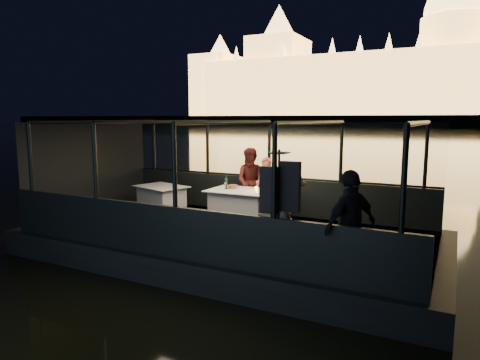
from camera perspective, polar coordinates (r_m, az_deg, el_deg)
The scene contains 29 objects.
river_water at distance 87.95m, azimuth 24.49°, elevation 5.59°, with size 500.00×500.00×0.00m, color black.
boat_hull at distance 9.31m, azimuth -1.14°, elevation -9.80°, with size 8.60×4.40×1.00m, color black.
boat_deck at distance 9.18m, azimuth -1.15°, elevation -6.95°, with size 8.00×4.00×0.04m, color black.
gunwale_port at distance 10.83m, azimuth 3.86°, elevation -2.07°, with size 8.00×0.08×0.90m, color black.
gunwale_starboard at distance 7.41m, azimuth -8.55°, elevation -6.96°, with size 8.00×0.08×0.90m, color black.
cabin_glass_port at distance 10.69m, azimuth 3.92°, elevation 4.01°, with size 8.00×0.02×1.40m, color #99B2B2, non-canonical shape.
cabin_glass_starboard at distance 7.20m, azimuth -8.74°, elevation 1.91°, with size 8.00×0.02×1.40m, color #99B2B2, non-canonical shape.
cabin_roof_glass at distance 8.86m, azimuth -1.19°, elevation 7.70°, with size 8.00×4.00×0.02m, color #99B2B2, non-canonical shape.
end_wall_fore at distance 11.38m, azimuth -19.20°, elevation 1.55°, with size 0.02×4.00×2.30m, color black, non-canonical shape.
end_wall_aft at distance 7.90m, azimuth 25.33°, elevation -1.54°, with size 0.02×4.00×2.30m, color black, non-canonical shape.
canopy_ribs at distance 8.94m, azimuth -1.17°, elevation 0.31°, with size 8.00×4.00×2.30m, color black, non-canonical shape.
embankment at distance 217.85m, azimuth 26.21°, elevation 6.87°, with size 400.00×140.00×6.00m, color #423D33.
parliament_building at distance 184.70m, azimuth 26.56°, elevation 15.49°, with size 220.00×32.00×60.00m, color #F2D18C, non-canonical shape.
dining_table_central at distance 9.80m, azimuth 0.06°, elevation -3.53°, with size 1.45×1.05×0.77m, color silver.
dining_table_aft at distance 11.11m, azimuth -10.42°, elevation -2.27°, with size 1.28×0.92×0.68m, color white.
chair_port_left at distance 10.43m, azimuth 1.80°, elevation -2.46°, with size 0.37×0.37×0.80m, color black.
chair_port_right at distance 10.00m, azimuth 3.43°, elevation -2.92°, with size 0.44×0.44×0.95m, color black.
coat_stand at distance 6.81m, azimuth 5.14°, elevation -4.37°, with size 0.53×0.42×1.90m, color black, non-canonical shape.
person_woman_coral at distance 10.26m, azimuth 3.52°, elevation -0.94°, with size 0.53×0.35×1.47m, color #CD694A.
person_man_maroon at distance 10.54m, azimuth 1.59°, elevation -0.69°, with size 0.80×0.62×1.67m, color #441613.
passenger_stripe at distance 7.05m, azimuth 6.53°, elevation -4.37°, with size 1.00×0.56×1.55m, color white.
passenger_dark at distance 6.41m, azimuth 14.52°, elevation -5.85°, with size 0.98×0.41×1.66m, color black.
wine_bottle at distance 9.82m, azimuth -1.85°, elevation -0.37°, with size 0.06×0.06×0.30m, color #14371E.
bread_basket at distance 9.94m, azimuth -0.95°, elevation -0.91°, with size 0.22×0.22×0.09m, color brown.
amber_candle at distance 9.63m, azimuth 2.18°, elevation -1.20°, with size 0.06×0.06×0.08m, color #FFBA3F.
plate_near at distance 9.32m, azimuth 2.88°, elevation -1.72°, with size 0.25×0.25×0.02m, color silver.
plate_far at distance 10.01m, azimuth -0.47°, elevation -1.02°, with size 0.27×0.27×0.02m, color silver.
wine_glass_white at distance 9.75m, azimuth -1.96°, elevation -0.76°, with size 0.06×0.06×0.17m, color silver, non-canonical shape.
wine_glass_red at distance 9.77m, azimuth 2.28°, elevation -0.74°, with size 0.07×0.07×0.20m, color silver, non-canonical shape.
Camera 1 is at (4.20, -7.80, 2.88)m, focal length 32.00 mm.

